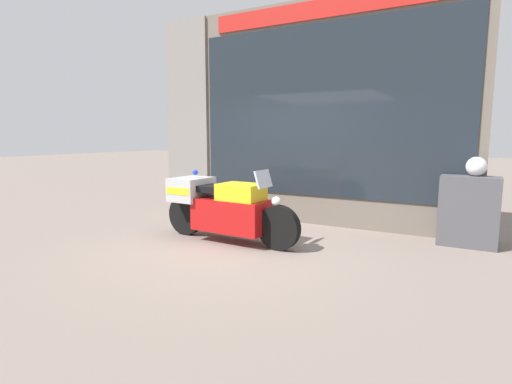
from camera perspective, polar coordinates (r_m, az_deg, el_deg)
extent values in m
plane|color=gray|center=(6.24, -0.96, -7.42)|extent=(60.00, 60.00, 0.00)
cube|color=#6B6056|center=(7.82, 6.54, 10.81)|extent=(6.29, 0.40, 4.10)
cube|color=gray|center=(9.17, -8.85, 10.35)|extent=(1.08, 0.55, 4.10)
cube|color=#1E262D|center=(7.44, 9.54, 11.28)|extent=(4.98, 0.02, 3.10)
cube|color=red|center=(7.74, 9.86, 24.46)|extent=(4.48, 0.03, 0.32)
cube|color=slate|center=(7.78, 9.52, -2.36)|extent=(4.76, 0.30, 0.55)
cube|color=silver|center=(7.80, 10.03, 4.59)|extent=(4.76, 0.02, 1.36)
cube|color=beige|center=(7.65, 9.80, 9.59)|extent=(4.76, 0.30, 0.02)
cube|color=#B7B2A8|center=(8.28, -0.13, 9.85)|extent=(0.18, 0.04, 0.06)
cube|color=#195623|center=(7.66, 9.80, 9.89)|extent=(0.18, 0.04, 0.06)
cube|color=black|center=(7.29, 21.09, 9.57)|extent=(0.18, 0.04, 0.06)
cube|color=yellow|center=(8.27, -0.30, 1.24)|extent=(0.19, 0.03, 0.27)
cube|color=#2866B7|center=(7.65, 9.42, 0.58)|extent=(0.19, 0.04, 0.27)
cube|color=red|center=(7.29, 20.45, -0.19)|extent=(0.19, 0.02, 0.27)
cylinder|color=black|center=(5.86, 3.27, -5.13)|extent=(0.67, 0.17, 0.66)
cylinder|color=black|center=(6.87, -9.94, -3.27)|extent=(0.67, 0.17, 0.66)
cube|color=#B71414|center=(6.27, -3.55, -3.29)|extent=(1.24, 0.60, 0.50)
cube|color=yellow|center=(6.11, -2.15, -0.13)|extent=(0.68, 0.52, 0.28)
cube|color=black|center=(6.37, -5.61, 0.46)|extent=(0.72, 0.44, 0.10)
cube|color=#B7B7BC|center=(6.71, -9.19, 0.43)|extent=(0.56, 0.69, 0.38)
cube|color=yellow|center=(6.71, -9.19, 0.43)|extent=(0.51, 0.69, 0.11)
cube|color=#B2BCC6|center=(5.87, 1.06, 1.86)|extent=(0.13, 0.39, 0.27)
sphere|color=white|center=(5.80, 2.92, -1.34)|extent=(0.14, 0.14, 0.14)
sphere|color=blue|center=(6.62, -8.67, 2.78)|extent=(0.09, 0.09, 0.09)
cube|color=#4C4C51|center=(6.83, 28.06, -2.45)|extent=(0.82, 0.43, 1.06)
sphere|color=white|center=(6.82, 28.97, 3.22)|extent=(0.29, 0.29, 0.29)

